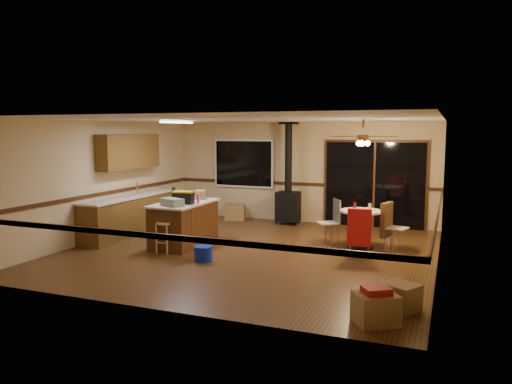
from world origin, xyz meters
The scene contains 35 objects.
floor centered at (0.00, 0.00, 0.00)m, with size 7.00×7.00×0.00m, color #4A2C14.
ceiling centered at (0.00, 0.00, 2.60)m, with size 7.00×7.00×0.00m, color silver.
wall_back centered at (0.00, 3.50, 1.30)m, with size 7.00×7.00×0.00m, color tan.
wall_front centered at (0.00, -3.50, 1.30)m, with size 7.00×7.00×0.00m, color tan.
wall_left centered at (-3.50, 0.00, 1.30)m, with size 7.00×7.00×0.00m, color tan.
wall_right centered at (3.50, 0.00, 1.30)m, with size 7.00×7.00×0.00m, color tan.
chair_rail centered at (0.00, 0.00, 1.00)m, with size 7.00×7.00×0.08m, color #3B1E0E, non-canonical shape.
window centered at (-1.60, 3.45, 1.50)m, with size 1.72×0.10×1.32m, color black.
sliding_door centered at (1.90, 3.45, 1.05)m, with size 2.52×0.10×2.10m, color black.
lower_cabinets centered at (-3.20, 0.50, 0.43)m, with size 0.60×3.00×0.86m, color brown.
countertop centered at (-3.20, 0.50, 0.88)m, with size 0.64×3.04×0.04m, color beige.
upper_cabinets centered at (-3.33, 0.70, 1.90)m, with size 0.35×2.00×0.80m, color brown.
kitchen_island centered at (-1.50, 0.00, 0.45)m, with size 0.88×1.68×0.90m.
wood_stove centered at (-0.20, 3.05, 0.73)m, with size 0.55×0.50×2.52m.
ceiling_fan centered at (1.99, 1.06, 2.21)m, with size 0.24×0.24×0.55m.
fluorescent_strip centered at (-1.80, 0.30, 2.56)m, with size 0.10×1.20×0.04m, color white.
toolbox_grey centered at (-1.47, -0.52, 0.97)m, with size 0.48×0.27×0.15m, color slate.
toolbox_black centered at (-1.41, -0.17, 1.01)m, with size 0.41×0.22×0.23m, color black.
toolbox_yellow_lid centered at (-1.41, -0.17, 1.14)m, with size 0.41×0.22×0.03m, color gold.
box_on_island centered at (-1.41, 0.57, 1.00)m, with size 0.21×0.29×0.19m, color olive.
bottle_dark centered at (-1.81, 0.12, 1.05)m, with size 0.08×0.08×0.29m, color black.
bottle_pink centered at (-1.18, 0.03, 1.00)m, with size 0.06×0.06×0.20m, color #D84C8C.
bottle_white centered at (-1.74, 0.34, 1.00)m, with size 0.06×0.06×0.19m, color white.
bar_stool centered at (-1.51, -0.74, 0.31)m, with size 0.34×0.34×0.61m, color tan.
blue_bucket centered at (-0.51, -1.04, 0.14)m, with size 0.33×0.33×0.28m, color #0B26A6.
dining_table centered at (1.99, 1.06, 0.53)m, with size 0.85×0.85×0.78m.
glass_red centered at (1.84, 1.16, 0.86)m, with size 0.06×0.06×0.15m, color #590C14.
glass_cream centered at (2.17, 1.01, 0.86)m, with size 0.07×0.07×0.16m, color beige.
chair_left centered at (1.38, 1.22, 0.59)m, with size 0.56×0.55×0.51m.
chair_near centered at (2.11, 0.18, 0.60)m, with size 0.48×0.51×0.70m.
chair_right centered at (2.51, 1.16, 0.60)m, with size 0.55×0.52×0.70m.
box_under_window centered at (-1.71, 3.10, 0.21)m, with size 0.51×0.41×0.41m, color olive.
box_corner_a centered at (2.87, -2.92, 0.19)m, with size 0.50×0.42×0.38m, color olive.
box_corner_b centered at (3.10, -2.33, 0.18)m, with size 0.45×0.38×0.36m, color olive.
box_small_red centered at (2.87, -2.92, 0.43)m, with size 0.32×0.27×0.09m, color maroon.
Camera 1 is at (3.66, -9.00, 2.38)m, focal length 35.00 mm.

